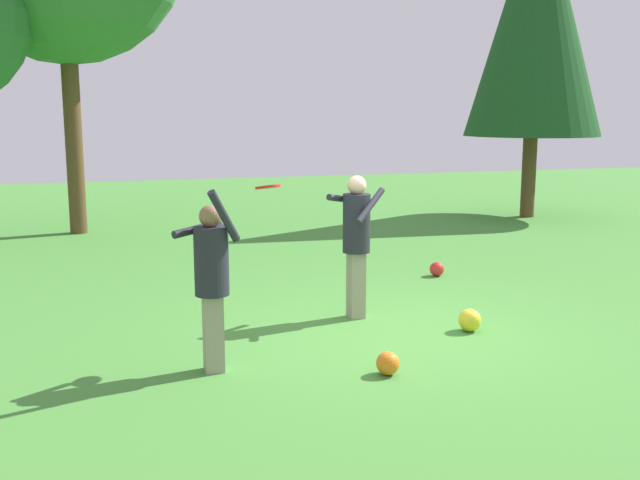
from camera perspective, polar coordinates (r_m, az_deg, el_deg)
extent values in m
plane|color=#478C38|center=(8.85, 5.37, -7.00)|extent=(40.00, 40.00, 0.00)
cube|color=gray|center=(7.49, -8.22, -7.10)|extent=(0.19, 0.22, 0.78)
cylinder|color=#23232D|center=(7.31, -8.37, -1.60)|extent=(0.34, 0.34, 0.68)
sphere|color=#8C6647|center=(7.23, -8.45, 1.82)|extent=(0.22, 0.22, 0.22)
cylinder|color=#23232D|center=(7.41, -9.43, 0.84)|extent=(0.54, 0.38, 0.13)
cylinder|color=#23232D|center=(7.08, -7.40, 1.83)|extent=(0.36, 0.27, 0.53)
cube|color=gray|center=(9.28, 2.79, -3.48)|extent=(0.19, 0.22, 0.84)
cylinder|color=#23232D|center=(9.13, 2.83, 1.30)|extent=(0.34, 0.34, 0.73)
sphere|color=beige|center=(9.07, 2.86, 4.24)|extent=(0.24, 0.24, 0.24)
cylinder|color=#23232D|center=(8.99, 3.90, 2.65)|extent=(0.50, 0.40, 0.41)
cylinder|color=#23232D|center=(9.20, 1.81, 3.18)|extent=(0.55, 0.43, 0.18)
cylinder|color=red|center=(7.74, -4.02, 4.10)|extent=(0.36, 0.36, 0.07)
sphere|color=red|center=(11.75, 8.99, -2.23)|extent=(0.23, 0.23, 0.23)
sphere|color=yellow|center=(8.94, 11.46, -6.07)|extent=(0.27, 0.27, 0.27)
sphere|color=orange|center=(7.42, 5.24, -9.44)|extent=(0.23, 0.23, 0.23)
cylinder|color=brown|center=(16.29, -18.50, 8.26)|extent=(0.35, 0.35, 4.45)
cylinder|color=brown|center=(18.60, 15.89, 7.18)|extent=(0.34, 0.34, 3.56)
cone|color=#19471E|center=(18.72, 16.35, 16.46)|extent=(3.20, 3.20, 5.69)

